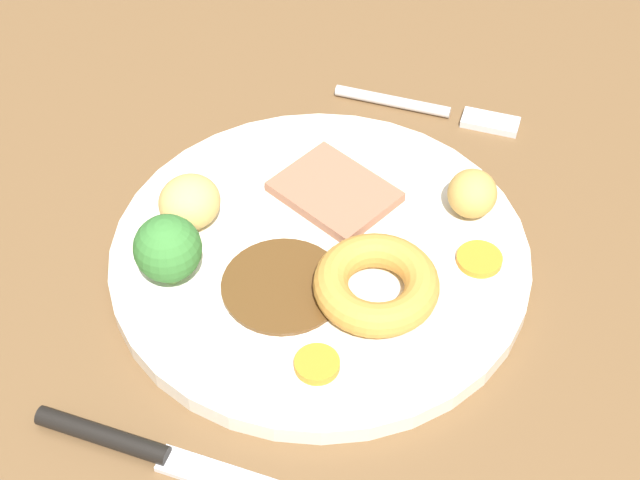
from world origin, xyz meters
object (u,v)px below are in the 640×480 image
at_px(carrot_coin_front, 479,259).
at_px(roast_potato_left, 472,193).
at_px(broccoli_floret, 168,249).
at_px(meat_slice_main, 337,193).
at_px(dinner_plate, 320,257).
at_px(yorkshire_pudding, 376,284).
at_px(knife, 153,453).
at_px(roast_potato_right, 190,202).
at_px(fork, 431,109).
at_px(carrot_coin_back, 317,364).

bearing_deg(carrot_coin_front, roast_potato_left, -156.49).
relative_size(carrot_coin_front, broccoli_floret, 0.61).
bearing_deg(meat_slice_main, dinner_plate, 8.91).
relative_size(dinner_plate, meat_slice_main, 3.58).
height_order(yorkshire_pudding, knife, yorkshire_pudding).
bearing_deg(broccoli_floret, roast_potato_right, -166.91).
bearing_deg(meat_slice_main, carrot_coin_front, 79.07).
relative_size(yorkshire_pudding, fork, 0.54).
height_order(dinner_plate, carrot_coin_front, carrot_coin_front).
xyz_separation_m(carrot_coin_back, knife, (0.09, -0.07, -0.01)).
relative_size(meat_slice_main, roast_potato_left, 2.12).
bearing_deg(roast_potato_right, knife, 19.77).
bearing_deg(yorkshire_pudding, roast_potato_right, -96.20).
bearing_deg(carrot_coin_back, roast_potato_right, -122.65).
xyz_separation_m(roast_potato_right, carrot_coin_front, (-0.04, 0.20, -0.02)).
distance_m(meat_slice_main, roast_potato_right, 0.11).
bearing_deg(carrot_coin_front, carrot_coin_back, -29.40).
bearing_deg(roast_potato_left, yorkshire_pudding, -19.32).
distance_m(yorkshire_pudding, roast_potato_right, 0.14).
bearing_deg(fork, carrot_coin_front, -66.18).
bearing_deg(fork, dinner_plate, -101.30).
distance_m(roast_potato_left, knife, 0.28).
bearing_deg(knife, meat_slice_main, 81.11).
bearing_deg(fork, broccoli_floret, -117.70).
height_order(roast_potato_right, broccoli_floret, broccoli_floret).
height_order(roast_potato_right, fork, roast_potato_right).
relative_size(carrot_coin_front, fork, 0.20).
relative_size(carrot_coin_back, fork, 0.19).
relative_size(yorkshire_pudding, broccoli_floret, 1.62).
xyz_separation_m(meat_slice_main, roast_potato_right, (0.06, -0.09, 0.01)).
distance_m(meat_slice_main, fork, 0.13).
distance_m(roast_potato_left, roast_potato_right, 0.20).
bearing_deg(knife, yorkshire_pudding, 59.20).
bearing_deg(roast_potato_right, dinner_plate, 94.87).
distance_m(fork, knife, 0.36).
xyz_separation_m(meat_slice_main, fork, (-0.13, 0.03, -0.01)).
distance_m(roast_potato_right, carrot_coin_front, 0.20).
relative_size(meat_slice_main, roast_potato_right, 1.82).
bearing_deg(fork, meat_slice_main, -107.47).
xyz_separation_m(carrot_coin_back, broccoli_floret, (-0.03, -0.12, 0.02)).
height_order(meat_slice_main, fork, meat_slice_main).
bearing_deg(knife, carrot_coin_back, 49.13).
xyz_separation_m(roast_potato_right, knife, (0.17, 0.06, -0.03)).
height_order(meat_slice_main, carrot_coin_front, meat_slice_main).
bearing_deg(roast_potato_left, roast_potato_right, -64.70).
bearing_deg(carrot_coin_front, fork, -151.62).
distance_m(roast_potato_left, carrot_coin_back, 0.17).
xyz_separation_m(meat_slice_main, yorkshire_pudding, (0.08, 0.06, 0.01)).
distance_m(broccoli_floret, fork, 0.27).
height_order(meat_slice_main, roast_potato_right, roast_potato_right).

